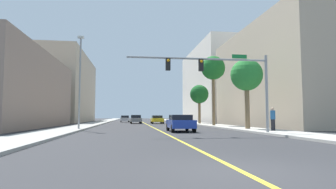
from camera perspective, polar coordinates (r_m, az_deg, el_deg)
ground at (r=48.42m, az=-4.75°, el=-5.94°), size 192.00×192.00×0.00m
sidewalk_left at (r=48.69m, az=-14.63°, el=-5.71°), size 3.23×168.00×0.15m
sidewalk_right at (r=49.58m, az=4.96°, el=-5.81°), size 3.23×168.00×0.15m
lane_marking_center at (r=48.42m, az=-4.75°, el=-5.93°), size 0.16×144.00×0.01m
building_left_far at (r=64.56m, az=-22.26°, el=1.02°), size 13.82×27.60×14.09m
building_right_near at (r=40.76m, az=26.38°, el=3.09°), size 16.78×23.51×12.59m
building_right_far at (r=66.05m, az=12.32°, el=1.81°), size 16.47×27.47×16.69m
traffic_signal_mast at (r=20.03m, az=11.17°, el=4.22°), size 10.10×0.36×5.54m
street_lamp at (r=26.85m, az=-17.63°, el=3.42°), size 0.56×0.28×8.58m
palm_near at (r=26.65m, az=15.82°, el=3.71°), size 2.94×2.94×6.40m
palm_mid at (r=35.09m, az=9.26°, el=5.22°), size 2.96×2.96×8.59m
palm_far at (r=43.43m, az=6.44°, el=-0.02°), size 2.88×2.88×5.97m
car_silver at (r=58.98m, az=-8.84°, el=-4.92°), size 1.94×3.98×1.38m
car_blue at (r=23.24m, az=2.54°, el=-5.80°), size 1.94×3.96×1.40m
car_yellow at (r=47.06m, az=-2.28°, el=-5.10°), size 1.95×4.19×1.37m
car_gray at (r=47.70m, az=-6.64°, el=-5.04°), size 1.93×4.61×1.45m
pedestrian at (r=23.48m, az=20.73°, el=-4.71°), size 0.38×0.38×1.82m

